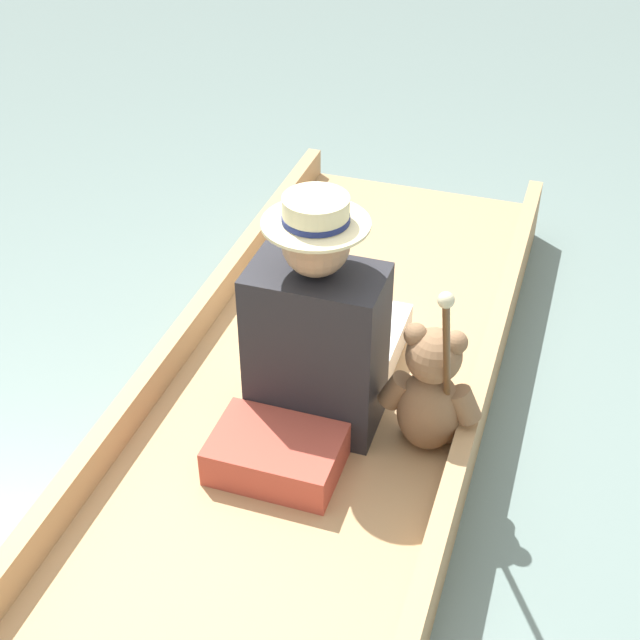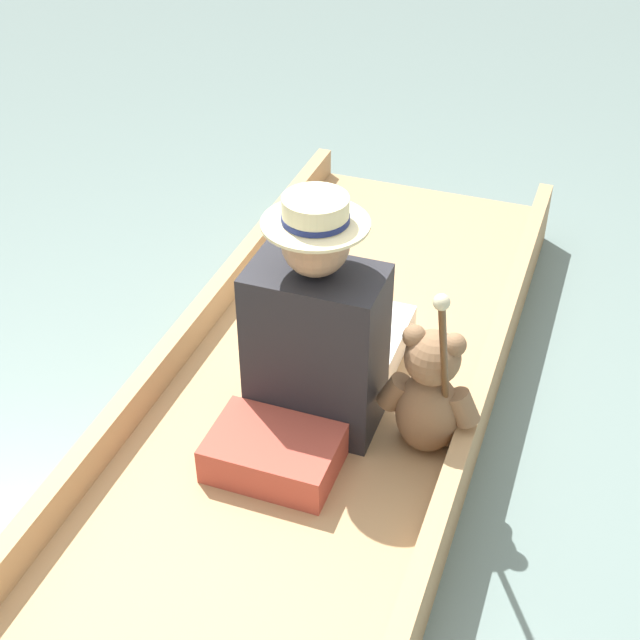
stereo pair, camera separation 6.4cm
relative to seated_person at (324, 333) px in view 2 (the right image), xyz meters
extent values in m
plane|color=slate|center=(-0.03, -0.10, -0.45)|extent=(16.00, 16.00, 0.00)
cube|color=tan|center=(-0.03, -0.10, -0.37)|extent=(1.11, 3.39, 0.15)
cube|color=tan|center=(-0.56, -0.10, -0.23)|extent=(0.06, 3.39, 0.12)
cube|color=tan|center=(0.49, -0.10, -0.23)|extent=(0.06, 3.39, 0.12)
cube|color=#B24738|center=(-0.04, -0.33, -0.23)|extent=(0.39, 0.27, 0.13)
cube|color=white|center=(0.00, 0.27, -0.24)|extent=(0.37, 0.44, 0.11)
cube|color=#232328|center=(0.00, -0.07, -0.01)|extent=(0.41, 0.25, 0.57)
cube|color=beige|center=(0.00, 0.06, 0.03)|extent=(0.04, 0.01, 0.31)
cube|color=white|center=(-0.11, 0.06, 0.06)|extent=(0.02, 0.01, 0.34)
cube|color=white|center=(0.11, 0.06, 0.06)|extent=(0.02, 0.01, 0.34)
sphere|color=tan|center=(0.00, -0.07, 0.37)|extent=(0.20, 0.20, 0.20)
cylinder|color=beige|center=(0.00, -0.07, 0.44)|extent=(0.31, 0.31, 0.01)
cylinder|color=beige|center=(0.00, -0.07, 0.48)|extent=(0.19, 0.19, 0.08)
cylinder|color=navy|center=(0.00, -0.07, 0.45)|extent=(0.19, 0.19, 0.02)
ellipsoid|color=#846042|center=(0.37, -0.09, -0.15)|extent=(0.20, 0.16, 0.29)
sphere|color=#846042|center=(0.37, -0.09, 0.07)|extent=(0.17, 0.17, 0.17)
sphere|color=brown|center=(0.37, -0.02, 0.05)|extent=(0.07, 0.07, 0.07)
sphere|color=#846042|center=(0.31, -0.09, 0.13)|extent=(0.07, 0.07, 0.07)
sphere|color=#846042|center=(0.43, -0.09, 0.13)|extent=(0.07, 0.07, 0.07)
cylinder|color=#846042|center=(0.26, -0.09, -0.10)|extent=(0.11, 0.08, 0.13)
cylinder|color=#846042|center=(0.48, -0.09, -0.10)|extent=(0.11, 0.08, 0.13)
sphere|color=#846042|center=(0.32, -0.05, -0.26)|extent=(0.08, 0.08, 0.08)
sphere|color=#846042|center=(0.42, -0.05, -0.26)|extent=(0.08, 0.08, 0.08)
cylinder|color=silver|center=(-0.33, 0.26, -0.29)|extent=(0.09, 0.09, 0.01)
cylinder|color=silver|center=(-0.33, 0.26, -0.26)|extent=(0.01, 0.01, 0.06)
cylinder|color=silver|center=(-0.33, 0.26, -0.15)|extent=(0.06, 0.06, 0.16)
cylinder|color=brown|center=(0.42, -0.16, 0.07)|extent=(0.02, 0.34, 0.74)
sphere|color=beige|center=(0.42, -0.32, 0.43)|extent=(0.04, 0.04, 0.04)
camera|label=1|loc=(0.69, -2.13, 1.69)|focal=50.00mm
camera|label=2|loc=(0.75, -2.11, 1.69)|focal=50.00mm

